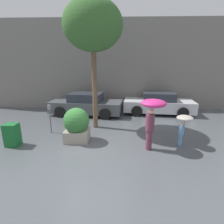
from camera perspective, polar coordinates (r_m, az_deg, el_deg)
The scene contains 10 objects.
ground_plane at distance 6.76m, azimuth -6.80°, elevation -12.24°, with size 40.00×40.00×0.00m, color #51565B.
building_facade at distance 12.45m, azimuth -2.67°, elevation 14.90°, with size 18.00×0.30×6.00m.
planter_box at distance 7.35m, azimuth -11.48°, elevation -3.96°, with size 1.06×1.06×1.42m.
person_adult at distance 6.46m, azimuth 13.05°, elevation 0.30°, with size 0.91×0.91×1.91m.
person_child at distance 7.21m, azimuth 22.44°, elevation -3.02°, with size 0.62×0.62×1.25m.
parked_car_near at distance 11.17m, azimuth -8.38°, elevation 2.45°, with size 4.62×2.38×1.37m.
parked_car_far at distance 11.65m, azimuth 14.86°, elevation 2.64°, with size 4.52×2.34×1.37m.
street_tree at distance 8.61m, azimuth -6.25°, elevation 26.09°, with size 2.66×2.66×5.90m.
parking_meter at distance 8.50m, azimuth -19.71°, elevation -0.32°, with size 0.14×0.14×1.33m.
newspaper_box at distance 7.92m, azimuth -29.82°, elevation -6.47°, with size 0.50×0.44×0.90m.
Camera 1 is at (0.98, -5.91, 3.14)m, focal length 28.00 mm.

